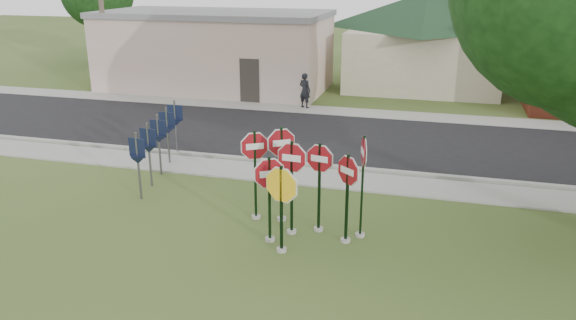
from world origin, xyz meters
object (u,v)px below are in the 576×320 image
(stop_sign_yellow, at_px, (281,198))
(pedestrian, at_px, (305,90))
(stop_sign_left, at_px, (269,189))
(stop_sign_center, at_px, (292,175))

(stop_sign_yellow, xyz_separation_m, pedestrian, (-2.89, 14.04, -0.47))
(pedestrian, bearing_deg, stop_sign_yellow, 124.18)
(stop_sign_yellow, height_order, stop_sign_left, stop_sign_left)
(stop_sign_center, bearing_deg, stop_sign_yellow, -88.68)
(stop_sign_center, distance_m, stop_sign_yellow, 1.02)
(stop_sign_yellow, relative_size, pedestrian, 1.36)
(stop_sign_yellow, xyz_separation_m, stop_sign_left, (-0.43, 0.45, 0.01))
(stop_sign_left, relative_size, pedestrian, 1.37)
(stop_sign_center, height_order, pedestrian, stop_sign_center)
(stop_sign_center, relative_size, pedestrian, 1.52)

